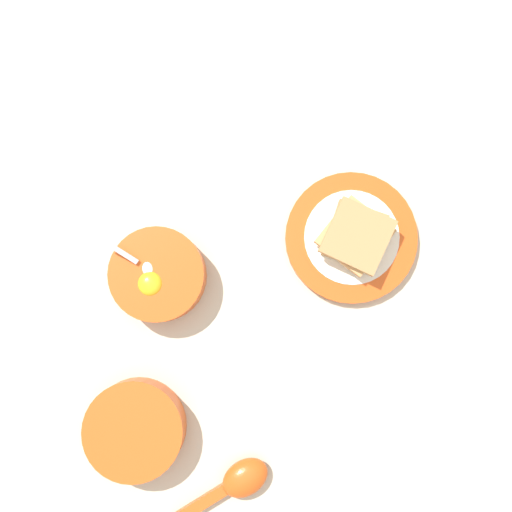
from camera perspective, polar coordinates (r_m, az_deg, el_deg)
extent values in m
plane|color=beige|center=(0.87, -1.13, -10.15)|extent=(3.00, 3.00, 0.00)
cylinder|color=#DB5119|center=(0.85, -9.26, -1.81)|extent=(0.13, 0.13, 0.05)
cylinder|color=white|center=(0.85, -9.34, -1.78)|extent=(0.11, 0.11, 0.02)
ellipsoid|color=yellow|center=(0.83, -10.04, -2.62)|extent=(0.03, 0.03, 0.02)
cylinder|color=black|center=(0.84, -10.34, -1.43)|extent=(0.03, 0.03, 0.00)
ellipsoid|color=silver|center=(0.83, -10.27, -1.21)|extent=(0.03, 0.02, 0.01)
cube|color=silver|center=(0.82, -12.80, 0.43)|extent=(0.04, 0.04, 0.03)
cylinder|color=#DB5119|center=(0.88, 9.03, 1.72)|extent=(0.19, 0.19, 0.02)
cylinder|color=white|center=(0.87, 9.11, 1.78)|extent=(0.14, 0.14, 0.00)
cube|color=tan|center=(0.86, 9.42, 1.97)|extent=(0.11, 0.11, 0.01)
cube|color=tan|center=(0.85, 9.41, 1.87)|extent=(0.12, 0.12, 0.01)
cube|color=tan|center=(0.84, 9.67, 1.85)|extent=(0.12, 0.12, 0.01)
ellipsoid|color=#DB5119|center=(0.88, -1.04, -20.37)|extent=(0.07, 0.08, 0.03)
cube|color=#DB5119|center=(0.91, -5.19, -22.39)|extent=(0.04, 0.09, 0.01)
cylinder|color=#DB5119|center=(0.87, -11.40, -15.85)|extent=(0.14, 0.14, 0.05)
cylinder|color=white|center=(0.86, -11.61, -16.04)|extent=(0.11, 0.11, 0.01)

